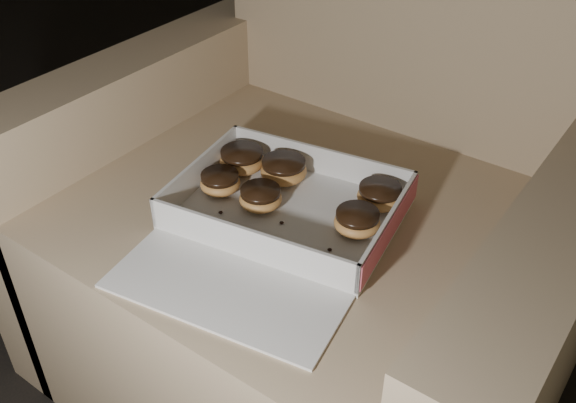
# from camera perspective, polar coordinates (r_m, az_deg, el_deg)

# --- Properties ---
(floor) EXTENTS (4.50, 4.50, 0.00)m
(floor) POSITION_cam_1_polar(r_m,az_deg,el_deg) (1.91, -23.58, -2.70)
(floor) COLOR black
(floor) RESTS_ON ground
(armchair) EXTENTS (0.97, 0.81, 1.01)m
(armchair) POSITION_cam_1_polar(r_m,az_deg,el_deg) (1.24, 2.92, -3.07)
(armchair) COLOR #988161
(armchair) RESTS_ON floor
(bakery_box) EXTENTS (0.41, 0.47, 0.06)m
(bakery_box) POSITION_cam_1_polar(r_m,az_deg,el_deg) (1.04, -0.78, -1.82)
(bakery_box) COLOR silver
(bakery_box) RESTS_ON armchair
(donut_a) EXTENTS (0.08, 0.08, 0.04)m
(donut_a) POSITION_cam_1_polar(r_m,az_deg,el_deg) (1.16, -4.11, 3.73)
(donut_a) COLOR #DB9A4C
(donut_a) RESTS_ON bakery_box
(donut_b) EXTENTS (0.08, 0.08, 0.04)m
(donut_b) POSITION_cam_1_polar(r_m,az_deg,el_deg) (1.13, -0.39, 2.85)
(donut_b) COLOR #DB9A4C
(donut_b) RESTS_ON bakery_box
(donut_c) EXTENTS (0.07, 0.07, 0.04)m
(donut_c) POSITION_cam_1_polar(r_m,az_deg,el_deg) (1.11, -6.05, 1.74)
(donut_c) COLOR #DB9A4C
(donut_c) RESTS_ON bakery_box
(donut_d) EXTENTS (0.08, 0.08, 0.04)m
(donut_d) POSITION_cam_1_polar(r_m,az_deg,el_deg) (1.08, 8.15, 0.54)
(donut_d) COLOR #DB9A4C
(donut_d) RESTS_ON bakery_box
(donut_e) EXTENTS (0.07, 0.07, 0.04)m
(donut_e) POSITION_cam_1_polar(r_m,az_deg,el_deg) (1.02, 6.17, -1.74)
(donut_e) COLOR #DB9A4C
(donut_e) RESTS_ON bakery_box
(donut_f) EXTENTS (0.07, 0.07, 0.04)m
(donut_f) POSITION_cam_1_polar(r_m,az_deg,el_deg) (1.07, -2.46, 0.37)
(donut_f) COLOR #DB9A4C
(donut_f) RESTS_ON bakery_box
(crumb_a) EXTENTS (0.01, 0.01, 0.00)m
(crumb_a) POSITION_cam_1_polar(r_m,az_deg,el_deg) (1.07, -6.01, -0.96)
(crumb_a) COLOR black
(crumb_a) RESTS_ON bakery_box
(crumb_b) EXTENTS (0.01, 0.01, 0.00)m
(crumb_b) POSITION_cam_1_polar(r_m,az_deg,el_deg) (1.04, -0.56, -1.89)
(crumb_b) COLOR black
(crumb_b) RESTS_ON bakery_box
(crumb_c) EXTENTS (0.01, 0.01, 0.00)m
(crumb_c) POSITION_cam_1_polar(r_m,az_deg,el_deg) (0.99, 3.73, -4.29)
(crumb_c) COLOR black
(crumb_c) RESTS_ON bakery_box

